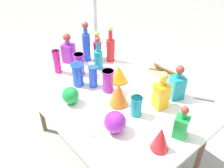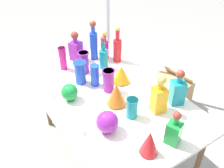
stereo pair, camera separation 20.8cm
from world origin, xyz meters
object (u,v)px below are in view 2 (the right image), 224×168
(tall_bottle_1, at_px, (117,48))
(square_decanter_3, at_px, (178,90))
(slender_vase_1, at_px, (63,58))
(cardboard_box_behind_left, at_px, (170,91))
(round_bowl_0, at_px, (70,92))
(tall_bottle_2, at_px, (104,57))
(slender_vase_4, at_px, (132,107))
(fluted_vase_0, at_px, (149,142))
(square_decanter_0, at_px, (76,48))
(fluted_vase_2, at_px, (121,74))
(slender_vase_0, at_px, (84,62))
(slender_vase_5, at_px, (80,72))
(slender_vase_2, at_px, (108,80))
(fluted_vase_1, at_px, (116,94))
(round_bowl_1, at_px, (107,122))
(tall_bottle_0, at_px, (94,43))
(slender_vase_3, at_px, (95,75))
(square_decanter_2, at_px, (159,96))
(tall_bottle_3, at_px, (105,48))
(canopy_pole, at_px, (108,19))
(square_decanter_1, at_px, (174,131))

(tall_bottle_1, height_order, square_decanter_3, tall_bottle_1)
(slender_vase_1, relative_size, cardboard_box_behind_left, 0.47)
(round_bowl_0, bearing_deg, tall_bottle_2, 119.31)
(slender_vase_4, bearing_deg, cardboard_box_behind_left, 119.04)
(slender_vase_1, xyz_separation_m, fluted_vase_0, (1.25, 0.04, -0.02))
(square_decanter_0, xyz_separation_m, fluted_vase_2, (0.59, 0.16, -0.04))
(slender_vase_0, distance_m, slender_vase_5, 0.18)
(square_decanter_3, xyz_separation_m, slender_vase_2, (-0.43, -0.38, -0.02))
(fluted_vase_1, relative_size, round_bowl_1, 1.18)
(tall_bottle_0, height_order, slender_vase_3, tall_bottle_0)
(tall_bottle_1, xyz_separation_m, tall_bottle_2, (0.04, -0.19, -0.02))
(square_decanter_2, height_order, slender_vase_1, square_decanter_2)
(tall_bottle_1, bearing_deg, slender_vase_0, -89.01)
(slender_vase_5, bearing_deg, fluted_vase_2, 59.05)
(fluted_vase_2, bearing_deg, fluted_vase_1, -41.52)
(tall_bottle_2, distance_m, square_decanter_0, 0.33)
(fluted_vase_0, distance_m, cardboard_box_behind_left, 1.65)
(square_decanter_0, bearing_deg, round_bowl_0, -30.91)
(square_decanter_2, relative_size, fluted_vase_0, 1.73)
(square_decanter_3, relative_size, fluted_vase_2, 1.89)
(slender_vase_4, bearing_deg, fluted_vase_2, 155.39)
(slender_vase_1, bearing_deg, square_decanter_0, 118.00)
(slender_vase_0, relative_size, round_bowl_0, 1.44)
(square_decanter_0, bearing_deg, slender_vase_3, -7.37)
(fluted_vase_2, bearing_deg, tall_bottle_1, 151.36)
(tall_bottle_3, bearing_deg, fluted_vase_0, -18.95)
(tall_bottle_0, relative_size, square_decanter_3, 1.34)
(tall_bottle_2, xyz_separation_m, canopy_pole, (-0.70, 0.49, 0.05))
(tall_bottle_0, height_order, slender_vase_4, tall_bottle_0)
(fluted_vase_2, relative_size, round_bowl_1, 0.97)
(slender_vase_4, height_order, canopy_pole, canopy_pole)
(canopy_pole, bearing_deg, tall_bottle_3, -34.93)
(tall_bottle_2, bearing_deg, tall_bottle_0, 177.25)
(slender_vase_0, relative_size, slender_vase_5, 0.99)
(slender_vase_5, bearing_deg, canopy_pole, 135.36)
(square_decanter_1, bearing_deg, slender_vase_0, -175.33)
(tall_bottle_1, relative_size, fluted_vase_1, 1.89)
(tall_bottle_0, bearing_deg, canopy_pole, 135.93)
(square_decanter_2, height_order, slender_vase_5, square_decanter_2)
(fluted_vase_1, relative_size, fluted_vase_2, 1.21)
(tall_bottle_1, distance_m, fluted_vase_2, 0.38)
(round_bowl_1, bearing_deg, fluted_vase_2, 136.40)
(square_decanter_2, xyz_separation_m, slender_vase_1, (-0.97, -0.36, -0.02))
(square_decanter_3, bearing_deg, square_decanter_0, -161.20)
(tall_bottle_1, bearing_deg, cardboard_box_behind_left, 76.99)
(square_decanter_0, distance_m, slender_vase_5, 0.43)
(cardboard_box_behind_left, xyz_separation_m, canopy_pole, (-0.83, -0.39, 0.76))
(tall_bottle_2, relative_size, square_decanter_1, 1.25)
(slender_vase_5, xyz_separation_m, fluted_vase_0, (0.95, 0.01, -0.02))
(slender_vase_3, bearing_deg, square_decanter_0, 172.63)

